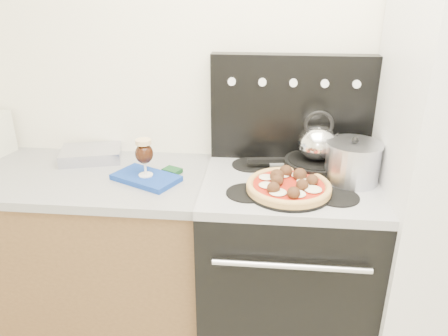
# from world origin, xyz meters

# --- Properties ---
(room_shell) EXTENTS (3.52, 3.01, 2.52)m
(room_shell) POSITION_xyz_m (0.00, 0.29, 1.25)
(room_shell) COLOR beige
(room_shell) RESTS_ON ground
(base_cabinet) EXTENTS (1.45, 0.60, 0.86)m
(base_cabinet) POSITION_xyz_m (-1.02, 1.20, 0.43)
(base_cabinet) COLOR brown
(base_cabinet) RESTS_ON ground
(countertop) EXTENTS (1.48, 0.63, 0.04)m
(countertop) POSITION_xyz_m (-1.02, 1.20, 0.88)
(countertop) COLOR #949497
(countertop) RESTS_ON base_cabinet
(stove_body) EXTENTS (0.76, 0.65, 0.88)m
(stove_body) POSITION_xyz_m (0.08, 1.18, 0.44)
(stove_body) COLOR black
(stove_body) RESTS_ON ground
(cooktop) EXTENTS (0.76, 0.65, 0.04)m
(cooktop) POSITION_xyz_m (0.08, 1.18, 0.90)
(cooktop) COLOR #ADADB2
(cooktop) RESTS_ON stove_body
(backguard) EXTENTS (0.76, 0.08, 0.50)m
(backguard) POSITION_xyz_m (0.08, 1.45, 1.17)
(backguard) COLOR black
(backguard) RESTS_ON cooktop
(foil_sheet) EXTENTS (0.33, 0.28, 0.06)m
(foil_sheet) POSITION_xyz_m (-0.90, 1.37, 0.93)
(foil_sheet) COLOR silver
(foil_sheet) RESTS_ON countertop
(oven_mitt) EXTENTS (0.33, 0.28, 0.02)m
(oven_mitt) POSITION_xyz_m (-0.56, 1.15, 0.91)
(oven_mitt) COLOR #14389A
(oven_mitt) RESTS_ON countertop
(beer_glass) EXTENTS (0.09, 0.09, 0.17)m
(beer_glass) POSITION_xyz_m (-0.56, 1.15, 1.01)
(beer_glass) COLOR black
(beer_glass) RESTS_ON oven_mitt
(pizza_pan) EXTENTS (0.43, 0.43, 0.01)m
(pizza_pan) POSITION_xyz_m (0.07, 1.05, 0.93)
(pizza_pan) COLOR black
(pizza_pan) RESTS_ON cooktop
(pizza) EXTENTS (0.36, 0.36, 0.05)m
(pizza) POSITION_xyz_m (0.07, 1.05, 0.96)
(pizza) COLOR #DAB75D
(pizza) RESTS_ON pizza_pan
(skillet) EXTENTS (0.32, 0.32, 0.05)m
(skillet) POSITION_xyz_m (0.20, 1.30, 0.95)
(skillet) COLOR black
(skillet) RESTS_ON cooktop
(tea_kettle) EXTENTS (0.21, 0.21, 0.19)m
(tea_kettle) POSITION_xyz_m (0.20, 1.30, 1.07)
(tea_kettle) COLOR white
(tea_kettle) RESTS_ON skillet
(stock_pot) EXTENTS (0.24, 0.24, 0.17)m
(stock_pot) POSITION_xyz_m (0.34, 1.19, 1.00)
(stock_pot) COLOR #B9BBC8
(stock_pot) RESTS_ON cooktop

